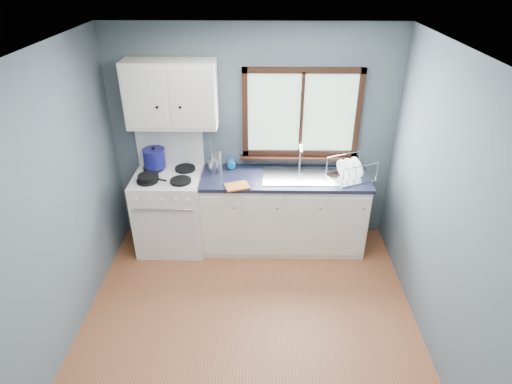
{
  "coord_description": "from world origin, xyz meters",
  "views": [
    {
      "loc": [
        0.12,
        -2.73,
        3.11
      ],
      "look_at": [
        0.05,
        0.9,
        1.05
      ],
      "focal_mm": 30.0,
      "sensor_mm": 36.0,
      "label": 1
    }
  ],
  "objects_px": {
    "stockpot": "(154,158)",
    "dish_rack": "(350,173)",
    "skillet": "(148,177)",
    "sink": "(300,181)",
    "utensil_crock": "(214,164)",
    "base_cabinets": "(283,215)",
    "thermos": "(219,162)",
    "gas_range": "(171,209)"
  },
  "relations": [
    {
      "from": "stockpot",
      "to": "dish_rack",
      "type": "xyz_separation_m",
      "value": [
        2.19,
        -0.16,
        -0.09
      ]
    },
    {
      "from": "skillet",
      "to": "sink",
      "type": "bearing_deg",
      "value": 27.46
    },
    {
      "from": "skillet",
      "to": "utensil_crock",
      "type": "height_order",
      "value": "utensil_crock"
    },
    {
      "from": "base_cabinets",
      "to": "dish_rack",
      "type": "bearing_deg",
      "value": -2.26
    },
    {
      "from": "stockpot",
      "to": "skillet",
      "type": "bearing_deg",
      "value": -91.19
    },
    {
      "from": "sink",
      "to": "utensil_crock",
      "type": "xyz_separation_m",
      "value": [
        -0.97,
        0.13,
        0.14
      ]
    },
    {
      "from": "utensil_crock",
      "to": "dish_rack",
      "type": "relative_size",
      "value": 0.69
    },
    {
      "from": "dish_rack",
      "to": "thermos",
      "type": "bearing_deg",
      "value": 151.56
    },
    {
      "from": "sink",
      "to": "skillet",
      "type": "xyz_separation_m",
      "value": [
        -1.65,
        -0.17,
        0.12
      ]
    },
    {
      "from": "thermos",
      "to": "utensil_crock",
      "type": "bearing_deg",
      "value": 140.63
    },
    {
      "from": "sink",
      "to": "skillet",
      "type": "distance_m",
      "value": 1.66
    },
    {
      "from": "stockpot",
      "to": "utensil_crock",
      "type": "height_order",
      "value": "utensil_crock"
    },
    {
      "from": "base_cabinets",
      "to": "skillet",
      "type": "bearing_deg",
      "value": -173.54
    },
    {
      "from": "stockpot",
      "to": "gas_range",
      "type": "bearing_deg",
      "value": -43.11
    },
    {
      "from": "sink",
      "to": "thermos",
      "type": "height_order",
      "value": "sink"
    },
    {
      "from": "utensil_crock",
      "to": "dish_rack",
      "type": "xyz_separation_m",
      "value": [
        1.51,
        -0.15,
        -0.02
      ]
    },
    {
      "from": "utensil_crock",
      "to": "thermos",
      "type": "distance_m",
      "value": 0.1
    },
    {
      "from": "base_cabinets",
      "to": "utensil_crock",
      "type": "relative_size",
      "value": 4.85
    },
    {
      "from": "gas_range",
      "to": "utensil_crock",
      "type": "xyz_separation_m",
      "value": [
        0.51,
        0.14,
        0.5
      ]
    },
    {
      "from": "thermos",
      "to": "dish_rack",
      "type": "height_order",
      "value": "thermos"
    },
    {
      "from": "base_cabinets",
      "to": "stockpot",
      "type": "bearing_deg",
      "value": 174.88
    },
    {
      "from": "thermos",
      "to": "dish_rack",
      "type": "relative_size",
      "value": 0.5
    },
    {
      "from": "base_cabinets",
      "to": "stockpot",
      "type": "distance_m",
      "value": 1.61
    },
    {
      "from": "gas_range",
      "to": "stockpot",
      "type": "xyz_separation_m",
      "value": [
        -0.16,
        0.15,
        0.58
      ]
    },
    {
      "from": "stockpot",
      "to": "dish_rack",
      "type": "distance_m",
      "value": 2.19
    },
    {
      "from": "skillet",
      "to": "thermos",
      "type": "distance_m",
      "value": 0.78
    },
    {
      "from": "skillet",
      "to": "stockpot",
      "type": "relative_size",
      "value": 1.33
    },
    {
      "from": "utensil_crock",
      "to": "gas_range",
      "type": "bearing_deg",
      "value": -164.27
    },
    {
      "from": "dish_rack",
      "to": "base_cabinets",
      "type": "bearing_deg",
      "value": 153.26
    },
    {
      "from": "base_cabinets",
      "to": "sink",
      "type": "relative_size",
      "value": 2.2
    },
    {
      "from": "base_cabinets",
      "to": "stockpot",
      "type": "xyz_separation_m",
      "value": [
        -1.47,
        0.13,
        0.66
      ]
    },
    {
      "from": "stockpot",
      "to": "sink",
      "type": "bearing_deg",
      "value": -4.58
    },
    {
      "from": "base_cabinets",
      "to": "utensil_crock",
      "type": "xyz_separation_m",
      "value": [
        -0.79,
        0.13,
        0.59
      ]
    },
    {
      "from": "sink",
      "to": "stockpot",
      "type": "xyz_separation_m",
      "value": [
        -1.65,
        0.13,
        0.21
      ]
    },
    {
      "from": "stockpot",
      "to": "thermos",
      "type": "xyz_separation_m",
      "value": [
        0.73,
        -0.06,
        -0.01
      ]
    },
    {
      "from": "sink",
      "to": "utensil_crock",
      "type": "distance_m",
      "value": 0.99
    },
    {
      "from": "skillet",
      "to": "thermos",
      "type": "bearing_deg",
      "value": 39.57
    },
    {
      "from": "utensil_crock",
      "to": "skillet",
      "type": "bearing_deg",
      "value": -156.68
    },
    {
      "from": "base_cabinets",
      "to": "sink",
      "type": "bearing_deg",
      "value": -0.13
    },
    {
      "from": "gas_range",
      "to": "sink",
      "type": "relative_size",
      "value": 1.62
    },
    {
      "from": "gas_range",
      "to": "base_cabinets",
      "type": "height_order",
      "value": "gas_range"
    },
    {
      "from": "utensil_crock",
      "to": "dish_rack",
      "type": "distance_m",
      "value": 1.52
    }
  ]
}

